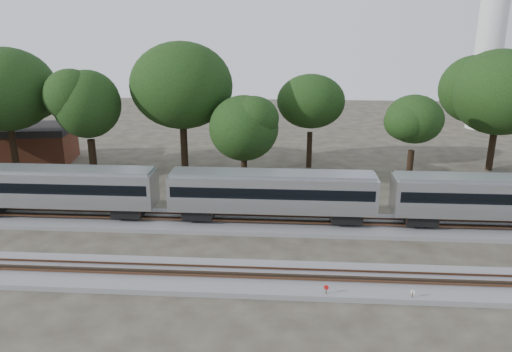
% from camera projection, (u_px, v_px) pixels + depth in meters
% --- Properties ---
extents(ground, '(160.00, 160.00, 0.00)m').
position_uv_depth(ground, '(238.00, 255.00, 39.40)').
color(ground, '#383328').
rests_on(ground, ground).
extents(track_far, '(160.00, 5.00, 0.73)m').
position_uv_depth(track_far, '(245.00, 223.00, 45.05)').
color(track_far, slate).
rests_on(track_far, ground).
extents(track_near, '(160.00, 5.00, 0.73)m').
position_uv_depth(track_near, '(232.00, 277.00, 35.54)').
color(track_near, slate).
rests_on(track_near, ground).
extents(train, '(94.41, 3.26, 4.81)m').
position_uv_depth(train, '(274.00, 191.00, 43.94)').
color(train, '#AEB0B5').
rests_on(train, ground).
extents(switch_stand_red, '(0.32, 0.12, 1.04)m').
position_uv_depth(switch_stand_red, '(326.00, 290.00, 32.97)').
color(switch_stand_red, '#512D19').
rests_on(switch_stand_red, ground).
extents(switch_stand_white, '(0.29, 0.13, 0.95)m').
position_uv_depth(switch_stand_white, '(412.00, 295.00, 32.53)').
color(switch_stand_white, '#512D19').
rests_on(switch_stand_white, ground).
extents(switch_lever, '(0.55, 0.39, 0.30)m').
position_uv_depth(switch_lever, '(354.00, 296.00, 33.22)').
color(switch_lever, '#512D19').
rests_on(switch_lever, ground).
extents(brick_building, '(10.78, 8.31, 4.76)m').
position_uv_depth(brick_building, '(33.00, 144.00, 64.42)').
color(brick_building, brown).
rests_on(brick_building, ground).
extents(tree_1, '(10.41, 10.41, 14.67)m').
position_uv_depth(tree_1, '(5.00, 89.00, 55.97)').
color(tree_1, black).
rests_on(tree_1, ground).
extents(tree_2, '(8.89, 8.89, 12.54)m').
position_uv_depth(tree_2, '(87.00, 104.00, 55.39)').
color(tree_2, black).
rests_on(tree_2, ground).
extents(tree_3, '(10.73, 10.73, 15.13)m').
position_uv_depth(tree_3, '(181.00, 86.00, 56.68)').
color(tree_3, black).
rests_on(tree_3, ground).
extents(tree_4, '(6.67, 6.67, 9.40)m').
position_uv_depth(tree_4, '(244.00, 128.00, 53.76)').
color(tree_4, black).
rests_on(tree_4, ground).
extents(tree_5, '(8.42, 8.42, 11.88)m').
position_uv_depth(tree_5, '(311.00, 101.00, 60.22)').
color(tree_5, black).
rests_on(tree_5, ground).
extents(tree_6, '(7.63, 7.63, 10.75)m').
position_uv_depth(tree_6, '(414.00, 119.00, 53.61)').
color(tree_6, black).
rests_on(tree_6, ground).
extents(tree_7, '(9.70, 9.70, 13.68)m').
position_uv_depth(tree_7, '(500.00, 92.00, 58.71)').
color(tree_7, black).
rests_on(tree_7, ground).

